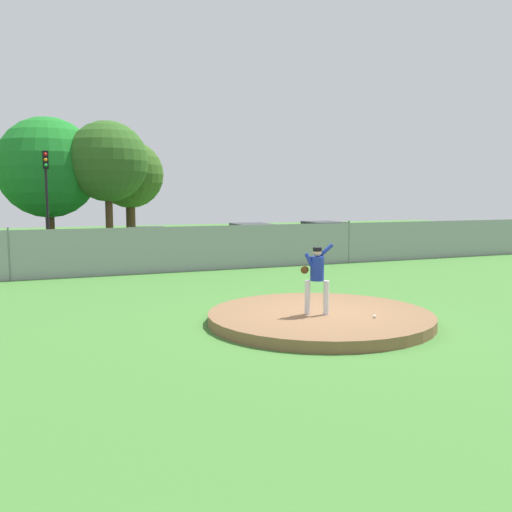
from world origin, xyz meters
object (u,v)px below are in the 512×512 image
object	(u,v)px
baseball	(375,316)
parked_car_burgundy	(324,238)
traffic_cone_orange	(100,259)
parked_car_slate	(253,241)
pitcher_youth	(317,273)
parked_car_white	(152,244)
traffic_light_near	(46,185)

from	to	relation	value
baseball	parked_car_burgundy	world-z (taller)	parked_car_burgundy
parked_car_burgundy	traffic_cone_orange	bearing A→B (deg)	-176.07
parked_car_slate	traffic_cone_orange	xyz separation A→B (m)	(-7.47, -0.48, -0.54)
parked_car_slate	traffic_cone_orange	bearing A→B (deg)	-176.36
pitcher_youth	parked_car_burgundy	world-z (taller)	pitcher_youth
parked_car_burgundy	parked_car_slate	bearing A→B (deg)	-175.55
parked_car_white	parked_car_burgundy	distance (m)	9.20
pitcher_youth	baseball	bearing A→B (deg)	-38.66
pitcher_youth	traffic_cone_orange	world-z (taller)	pitcher_youth
parked_car_white	parked_car_slate	bearing A→B (deg)	-6.77
parked_car_slate	traffic_cone_orange	world-z (taller)	parked_car_slate
parked_car_burgundy	parked_car_slate	world-z (taller)	parked_car_burgundy
traffic_light_near	parked_car_burgundy	bearing A→B (deg)	-17.82
parked_car_burgundy	traffic_light_near	distance (m)	14.61
parked_car_white	parked_car_slate	distance (m)	4.99
parked_car_slate	traffic_light_near	xyz separation A→B (m)	(-9.41, 4.72, 2.78)
baseball	traffic_light_near	world-z (taller)	traffic_light_near
pitcher_youth	baseball	size ratio (longest dim) A/B	22.63
parked_car_white	parked_car_burgundy	xyz separation A→B (m)	(9.20, -0.26, 0.05)
pitcher_youth	parked_car_white	distance (m)	14.85
baseball	parked_car_white	size ratio (longest dim) A/B	0.02
traffic_cone_orange	traffic_light_near	bearing A→B (deg)	110.50
parked_car_white	traffic_light_near	distance (m)	6.71
traffic_cone_orange	parked_car_burgundy	bearing A→B (deg)	3.93
baseball	traffic_cone_orange	xyz separation A→B (m)	(-4.32, 14.60, -0.03)
pitcher_youth	baseball	world-z (taller)	pitcher_youth
baseball	parked_car_white	bearing A→B (deg)	96.58
pitcher_youth	parked_car_white	world-z (taller)	pitcher_youth
parked_car_slate	traffic_light_near	distance (m)	10.89
traffic_light_near	pitcher_youth	bearing A→B (deg)	-74.63
parked_car_slate	pitcher_youth	bearing A→B (deg)	-106.44
parked_car_white	traffic_cone_orange	distance (m)	2.77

